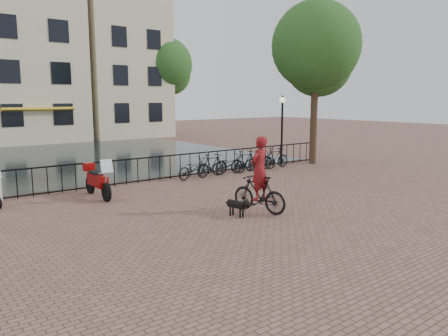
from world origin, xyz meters
TOP-DOWN VIEW (x-y plane):
  - ground at (0.00, 0.00)m, footprint 100.00×100.00m
  - canal_water at (0.00, 17.30)m, footprint 20.00×20.00m
  - railing at (0.00, 8.00)m, footprint 20.00×0.05m
  - canal_house_mid at (0.50, 30.00)m, footprint 8.00×9.50m
  - canal_house_right at (8.50, 30.00)m, footprint 7.00×9.00m
  - tree_near_right at (9.20, 7.30)m, footprint 4.48×4.48m
  - tree_far_right at (12.00, 27.00)m, footprint 4.76×4.76m
  - lamp_post at (7.20, 7.60)m, footprint 0.30×0.30m
  - cyclist at (0.30, 1.67)m, footprint 0.97×2.02m
  - dog at (-0.55, 1.70)m, footprint 0.41×0.87m
  - motorcycle at (-2.75, 6.54)m, footprint 0.53×2.03m
  - parked_bike_0 at (1.80, 7.40)m, footprint 1.79×0.87m
  - parked_bike_1 at (2.75, 7.40)m, footprint 1.69×0.59m
  - parked_bike_2 at (3.70, 7.40)m, footprint 1.79×0.86m
  - parked_bike_3 at (4.65, 7.40)m, footprint 1.67×0.49m
  - parked_bike_4 at (5.60, 7.40)m, footprint 1.79×0.86m
  - parked_bike_5 at (6.55, 7.40)m, footprint 1.69×0.59m

SIDE VIEW (x-z plane):
  - ground at x=0.00m, z-range 0.00..0.00m
  - canal_water at x=0.00m, z-range 0.00..0.00m
  - dog at x=-0.55m, z-range 0.00..0.56m
  - parked_bike_0 at x=1.80m, z-range 0.00..0.90m
  - parked_bike_2 at x=3.70m, z-range 0.00..0.90m
  - parked_bike_4 at x=5.60m, z-range 0.00..0.90m
  - parked_bike_1 at x=2.75m, z-range 0.00..1.00m
  - parked_bike_3 at x=4.65m, z-range 0.00..1.00m
  - parked_bike_5 at x=6.55m, z-range 0.00..1.00m
  - railing at x=0.00m, z-range -0.01..1.02m
  - motorcycle at x=-2.75m, z-range 0.00..1.44m
  - cyclist at x=0.30m, z-range -0.32..2.34m
  - lamp_post at x=7.20m, z-range 0.65..4.10m
  - canal_house_mid at x=0.50m, z-range 0.00..11.80m
  - tree_near_right at x=9.20m, z-range 1.85..10.09m
  - tree_far_right at x=12.00m, z-range 1.97..10.73m
  - canal_house_right at x=8.50m, z-range 0.00..13.30m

